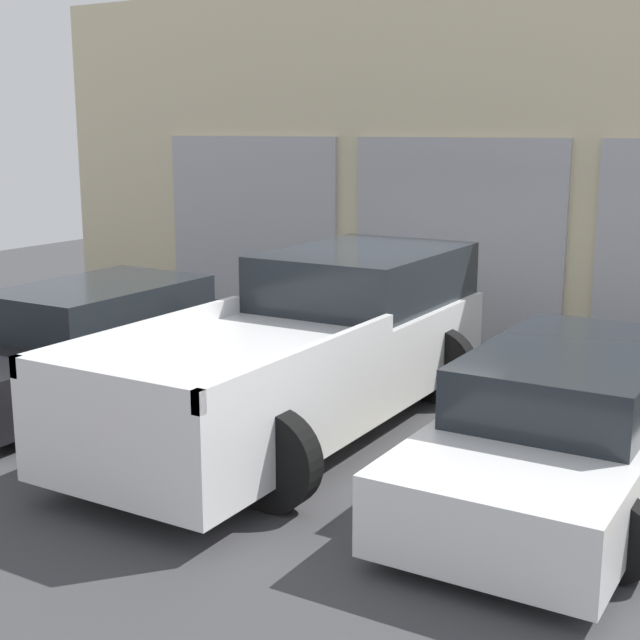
% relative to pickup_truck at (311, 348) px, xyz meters
% --- Properties ---
extents(ground_plane, '(28.00, 28.00, 0.00)m').
position_rel_pickup_truck_xyz_m(ground_plane, '(0.00, 1.47, -0.83)').
color(ground_plane, '#3D3D3F').
extents(shophouse_building, '(15.62, 0.68, 5.26)m').
position_rel_pickup_truck_xyz_m(shophouse_building, '(-0.01, 4.76, 1.75)').
color(shophouse_building, beige).
rests_on(shophouse_building, ground).
extents(pickup_truck, '(2.59, 5.57, 1.74)m').
position_rel_pickup_truck_xyz_m(pickup_truck, '(0.00, 0.00, 0.00)').
color(pickup_truck, white).
rests_on(pickup_truck, ground).
extents(sedan_white, '(2.10, 4.73, 1.24)m').
position_rel_pickup_truck_xyz_m(sedan_white, '(2.82, -0.28, -0.25)').
color(sedan_white, white).
rests_on(sedan_white, ground).
extents(sedan_side, '(2.22, 4.46, 1.30)m').
position_rel_pickup_truck_xyz_m(sedan_side, '(-2.82, -0.28, -0.22)').
color(sedan_side, black).
rests_on(sedan_side, ground).
extents(parking_stripe_far_left, '(0.12, 2.20, 0.01)m').
position_rel_pickup_truck_xyz_m(parking_stripe_far_left, '(-4.23, -0.31, -0.83)').
color(parking_stripe_far_left, gold).
rests_on(parking_stripe_far_left, ground).
extents(parking_stripe_left, '(0.12, 2.20, 0.01)m').
position_rel_pickup_truck_xyz_m(parking_stripe_left, '(-1.41, -0.31, -0.83)').
color(parking_stripe_left, gold).
rests_on(parking_stripe_left, ground).
extents(parking_stripe_centre, '(0.12, 2.20, 0.01)m').
position_rel_pickup_truck_xyz_m(parking_stripe_centre, '(1.41, -0.31, -0.83)').
color(parking_stripe_centre, gold).
rests_on(parking_stripe_centre, ground).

